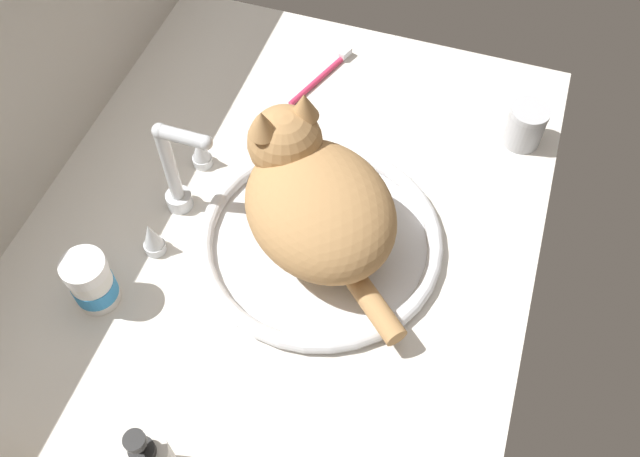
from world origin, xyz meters
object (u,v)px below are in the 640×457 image
sink_basin (320,240)px  faucet (177,179)px  cat (313,196)px  metal_jar (525,126)px  toothbrush (323,75)px  pill_bottle (92,283)px

sink_basin → faucet: (0.00, 22.23, 5.80)cm
faucet → cat: bearing=-86.3°
sink_basin → metal_jar: metal_jar is taller
faucet → metal_jar: faucet is taller
metal_jar → toothbrush: size_ratio=0.45×
pill_bottle → toothbrush: size_ratio=0.58×
faucet → toothbrush: (33.56, -11.64, -6.20)cm
metal_jar → toothbrush: 36.20cm
sink_basin → faucet: 22.98cm
cat → metal_jar: (28.40, -26.80, -5.89)cm
sink_basin → cat: 8.77cm
sink_basin → cat: (1.35, 1.52, 8.53)cm
faucet → toothbrush: size_ratio=1.27×
cat → pill_bottle: bearing=128.2°
faucet → cat: 20.93cm
cat → metal_jar: cat is taller
faucet → pill_bottle: 19.25cm
sink_basin → metal_jar: size_ratio=5.00×
faucet → metal_jar: (29.74, -47.51, -3.16)cm
pill_bottle → toothbrush: (52.10, -16.21, -3.75)cm
metal_jar → pill_bottle: bearing=132.8°
cat → toothbrush: bearing=15.7°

